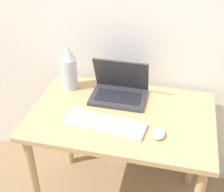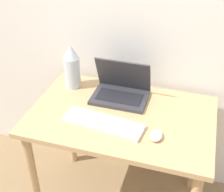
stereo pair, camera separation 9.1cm
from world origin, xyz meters
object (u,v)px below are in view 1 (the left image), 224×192
at_px(laptop, 119,89).
at_px(vase, 69,68).
at_px(mouse, 159,134).
at_px(keyboard, 105,123).

distance_m(laptop, vase, 0.33).
relative_size(laptop, mouse, 3.62).
bearing_deg(laptop, vase, 174.89).
distance_m(laptop, keyboard, 0.29).
bearing_deg(keyboard, mouse, -5.03).
relative_size(laptop, vase, 1.14).
distance_m(keyboard, vase, 0.45).
relative_size(keyboard, mouse, 4.99).
xyz_separation_m(keyboard, mouse, (0.29, -0.03, 0.01)).
height_order(mouse, vase, vase).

